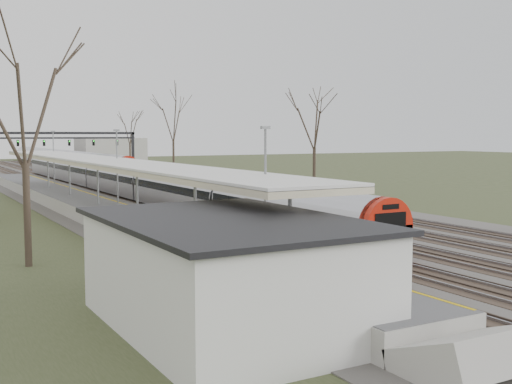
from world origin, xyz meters
TOP-DOWN VIEW (x-y plane):
  - track_bed at (0.26, 55.00)m, footprint 24.00×160.00m
  - platform at (-9.05, 37.50)m, footprint 3.50×69.00m
  - canopy at (-9.05, 32.99)m, footprint 4.10×50.00m
  - station_building at (-12.50, 8.00)m, footprint 6.00×9.00m
  - signal_gantry at (0.29, 84.99)m, footprint 21.00×0.59m
  - tree_west_near at (-16.00, 20.00)m, footprint 5.00×5.00m
  - tree_east_far at (14.00, 42.00)m, footprint 5.00×5.00m
  - train_near at (-2.50, 49.72)m, footprint 2.62×75.21m
  - train_far at (4.50, 106.32)m, footprint 2.62×75.21m
  - passenger at (-8.36, 7.38)m, footprint 0.43×0.64m

SIDE VIEW (x-z plane):
  - track_bed at x=0.26m, z-range -0.05..0.17m
  - platform at x=-9.05m, z-range 0.00..1.00m
  - train_near at x=-2.50m, z-range -0.05..3.00m
  - train_far at x=4.50m, z-range -0.05..3.00m
  - station_building at x=-12.50m, z-range 0.00..3.20m
  - passenger at x=-8.36m, z-range 1.00..2.72m
  - canopy at x=-9.05m, z-range 2.37..5.48m
  - signal_gantry at x=0.29m, z-range 1.87..7.95m
  - tree_west_near at x=-16.00m, z-range 2.14..12.44m
  - tree_east_far at x=14.00m, z-range 2.14..12.44m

